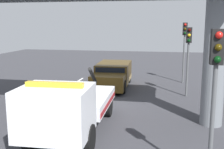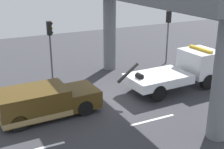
% 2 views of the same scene
% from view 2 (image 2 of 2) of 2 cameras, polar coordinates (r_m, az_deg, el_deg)
% --- Properties ---
extents(ground_plane, '(60.00, 40.00, 0.10)m').
position_cam_2_polar(ground_plane, '(18.05, 2.46, -4.77)').
color(ground_plane, '#38383D').
extents(lane_stripe_mid, '(2.60, 0.16, 0.01)m').
position_cam_2_polar(lane_stripe_mid, '(15.79, 7.66, -8.48)').
color(lane_stripe_mid, silver).
rests_on(lane_stripe_mid, ground).
extents(tow_truck_white, '(7.29, 2.60, 2.46)m').
position_cam_2_polar(tow_truck_white, '(19.88, 13.18, 0.91)').
color(tow_truck_white, white).
rests_on(tow_truck_white, ground).
extents(towed_van_green, '(5.27, 2.38, 1.58)m').
position_cam_2_polar(towed_van_green, '(16.13, -12.66, -5.10)').
color(towed_van_green, '#4C3814').
rests_on(towed_van_green, ground).
extents(overpass_structure, '(3.60, 13.18, 6.66)m').
position_cam_2_polar(overpass_structure, '(17.45, 7.83, 13.46)').
color(overpass_structure, slate).
rests_on(overpass_structure, ground).
extents(traffic_light_far, '(0.39, 0.32, 4.11)m').
position_cam_2_polar(traffic_light_far, '(20.35, -11.59, 6.74)').
color(traffic_light_far, '#515456').
rests_on(traffic_light_far, ground).
extents(traffic_light_mid, '(0.39, 0.32, 4.20)m').
position_cam_2_polar(traffic_light_mid, '(24.48, 10.59, 9.07)').
color(traffic_light_mid, '#515456').
rests_on(traffic_light_mid, ground).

